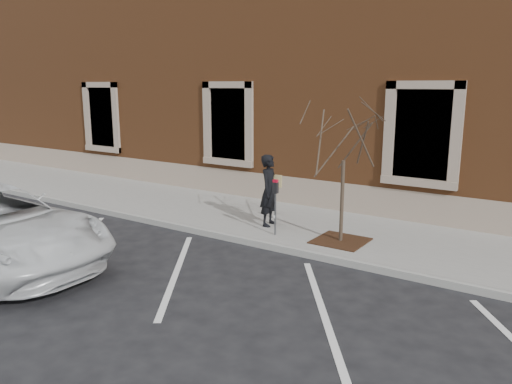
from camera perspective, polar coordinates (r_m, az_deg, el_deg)
The scene contains 9 objects.
ground at distance 11.69m, azimuth -1.65°, elevation -5.79°, with size 120.00×120.00×0.00m, color #28282B.
sidewalk_near at distance 13.07m, azimuth 2.83°, elevation -3.51°, with size 40.00×3.50×0.15m, color #9D9993.
curb_near at distance 11.63m, azimuth -1.80°, elevation -5.50°, with size 40.00×0.12×0.15m, color #9E9E99.
parking_stripes at distance 10.09m, azimuth -9.04°, elevation -8.91°, with size 28.00×4.40×0.01m, color silver, non-canonical shape.
building_civic at distance 17.99m, azimuth 13.19°, elevation 13.11°, with size 40.00×8.62×8.00m.
man at distance 12.35m, azimuth 1.55°, elevation 0.19°, with size 0.65×0.43×1.78m, color black.
parking_meter at distance 11.54m, azimuth 2.23°, elevation -0.55°, with size 0.12×0.09×1.32m.
tree_grate at distance 11.44m, azimuth 9.63°, elevation -5.51°, with size 1.11×1.11×0.03m, color #391E12.
sapling at distance 10.97m, azimuth 10.06°, elevation 6.16°, with size 2.01×2.01×3.35m.
Camera 1 is at (6.50, -9.02, 3.61)m, focal length 35.00 mm.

